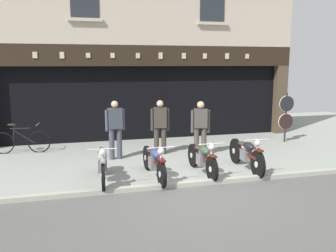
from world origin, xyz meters
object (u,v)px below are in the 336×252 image
object	(u,v)px
salesman_right	(200,126)
motorcycle_center_left	(154,161)
motorcycle_left	(102,164)
shopkeeper_center	(160,125)
advert_board_near	(98,94)
motorcycle_center	(202,158)
motorcycle_center_right	(246,154)
advert_board_far	(65,97)
tyre_sign_pole	(286,113)
leaning_bicycle	(21,141)
salesman_left	(115,127)

from	to	relation	value
salesman_right	motorcycle_center_left	bearing A→B (deg)	56.32
motorcycle_left	shopkeeper_center	distance (m)	2.95
advert_board_near	motorcycle_center	bearing A→B (deg)	-64.72
advert_board_near	motorcycle_left	bearing A→B (deg)	-93.24
motorcycle_left	motorcycle_center_left	distance (m)	1.20
motorcycle_center_left	advert_board_near	size ratio (longest dim) A/B	1.93
motorcycle_center_right	advert_board_far	world-z (taller)	advert_board_far
motorcycle_center_right	tyre_sign_pole	size ratio (longest dim) A/B	1.20
leaning_bicycle	salesman_right	bearing A→B (deg)	77.50
motorcycle_left	leaning_bicycle	size ratio (longest dim) A/B	1.14
tyre_sign_pole	advert_board_far	xyz separation A→B (m)	(-7.33, 1.80, 0.58)
motorcycle_center	advert_board_far	xyz separation A→B (m)	(-3.26, 4.57, 1.17)
advert_board_near	advert_board_far	xyz separation A→B (m)	(-1.10, -0.00, -0.06)
motorcycle_center_left	tyre_sign_pole	distance (m)	6.00
motorcycle_center_left	motorcycle_center	xyz separation A→B (m)	(1.21, 0.01, -0.00)
motorcycle_center	salesman_right	size ratio (longest dim) A/B	1.19
motorcycle_center	motorcycle_center_left	bearing A→B (deg)	0.03
motorcycle_center	salesman_left	world-z (taller)	salesman_left
motorcycle_left	tyre_sign_pole	distance (m)	7.07
salesman_left	salesman_right	bearing A→B (deg)	167.96
motorcycle_center_left	motorcycle_center	world-z (taller)	motorcycle_center
motorcycle_center_left	tyre_sign_pole	bearing A→B (deg)	-153.43
salesman_right	advert_board_near	size ratio (longest dim) A/B	1.50
salesman_left	advert_board_near	distance (m)	2.71
salesman_right	motorcycle_center	bearing A→B (deg)	83.73
motorcycle_left	salesman_left	xyz separation A→B (m)	(0.53, 1.97, 0.49)
motorcycle_center	tyre_sign_pole	world-z (taller)	tyre_sign_pole
shopkeeper_center	salesman_right	bearing A→B (deg)	166.89
salesman_right	leaning_bicycle	xyz separation A→B (m)	(-5.16, 1.66, -0.53)
motorcycle_center_left	leaning_bicycle	size ratio (longest dim) A/B	1.20
motorcycle_center_right	leaning_bicycle	xyz separation A→B (m)	(-5.78, 3.38, -0.07)
tyre_sign_pole	motorcycle_center_right	bearing A→B (deg)	-136.35
motorcycle_left	shopkeeper_center	xyz separation A→B (m)	(1.89, 2.22, 0.46)
motorcycle_center_right	advert_board_near	xyz separation A→B (m)	(-3.35, 4.55, 1.21)
motorcycle_left	salesman_right	bearing A→B (deg)	-146.47
motorcycle_left	salesman_left	size ratio (longest dim) A/B	1.18
motorcycle_left	motorcycle_center_right	distance (m)	3.61
leaning_bicycle	advert_board_near	bearing A→B (deg)	121.07
motorcycle_center	advert_board_near	size ratio (longest dim) A/B	1.79
shopkeeper_center	advert_board_far	xyz separation A→B (m)	(-2.74, 2.35, 0.69)
salesman_left	advert_board_far	world-z (taller)	advert_board_far
motorcycle_center_right	shopkeeper_center	size ratio (longest dim) A/B	1.27
motorcycle_center_left	leaning_bicycle	bearing A→B (deg)	-46.48
shopkeeper_center	motorcycle_center	bearing A→B (deg)	114.20
shopkeeper_center	salesman_right	distance (m)	1.20
motorcycle_center_left	motorcycle_center_right	world-z (taller)	motorcycle_center_right
motorcycle_center	shopkeeper_center	xyz separation A→B (m)	(-0.52, 2.22, 0.48)
shopkeeper_center	advert_board_near	size ratio (longest dim) A/B	1.51
motorcycle_center	leaning_bicycle	size ratio (longest dim) A/B	1.11
motorcycle_center_left	salesman_left	xyz separation A→B (m)	(-0.67, 1.99, 0.51)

